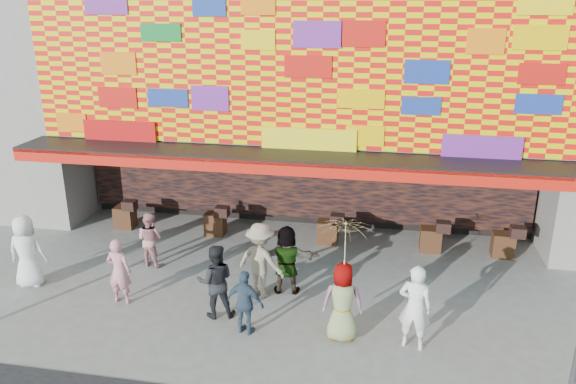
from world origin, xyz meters
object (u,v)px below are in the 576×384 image
ped_b (119,271)px  ped_c (216,281)px  ped_a (27,251)px  ped_h (415,307)px  parasol (345,244)px  ped_e (245,303)px  ped_g (343,302)px  ped_i (150,239)px  ped_d (261,260)px  ped_f (287,260)px

ped_b → ped_c: bearing=178.7°
ped_a → ped_h: bearing=165.6°
ped_b → ped_a: bearing=-5.4°
ped_c → parasol: 3.24m
ped_a → ped_e: bearing=160.8°
ped_a → ped_g: 8.10m
ped_b → ped_h: 6.89m
ped_b → ped_h: size_ratio=0.88×
ped_c → ped_i: 3.37m
ped_b → ped_d: (3.24, 0.93, 0.13)m
ped_a → ped_d: ped_d is taller
ped_a → ped_c: size_ratio=1.07×
ped_g → parasol: 1.33m
ped_c → ped_i: bearing=-56.4°
ped_h → ped_f: bearing=-18.5°
ped_b → ped_d: bearing=-161.6°
ped_h → ped_d: bearing=-10.4°
ped_g → ped_i: ped_g is taller
ped_e → ped_g: 2.10m
ped_h → parasol: (-1.49, 0.03, 1.28)m
ped_d → ped_c: bearing=72.1°
ped_d → ped_g: (2.13, -1.48, -0.07)m
ped_d → parasol: (2.13, -1.48, 1.27)m
ped_c → ped_f: ped_c is taller
ped_f → parasol: bearing=124.2°
ped_i → ped_g: bearing=168.6°
parasol → ped_g: bearing=-166.0°
ped_f → parasol: (1.55, -1.78, 1.34)m
ped_a → ped_b: bearing=163.4°
ped_a → ped_i: (2.55, 1.66, -0.18)m
ped_i → ped_f: bearing=-177.7°
ped_b → parasol: size_ratio=0.83×
ped_a → ped_d: 5.94m
ped_f → ped_g: size_ratio=0.99×
ped_b → ped_f: bearing=-159.8°
ped_h → ped_b: bearing=7.4°
ped_i → ped_h: bearing=173.3°
ped_g → ped_a: bearing=-11.5°
ped_d → ped_i: size_ratio=1.25×
ped_f → ped_h: (3.04, -1.81, 0.06)m
ped_e → ped_f: 2.03m
ped_e → ped_a: bearing=3.4°
ped_e → ped_g: (2.08, 0.18, 0.14)m
ped_d → ped_e: (0.05, -1.66, -0.21)m
ped_b → ped_i: ped_b is taller
ped_g → ped_h: 1.49m
ped_d → parasol: bearing=163.4°
parasol → ped_h: bearing=-1.1°
ped_g → parasol: parasol is taller
ped_c → ped_i: (-2.56, 2.19, -0.12)m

